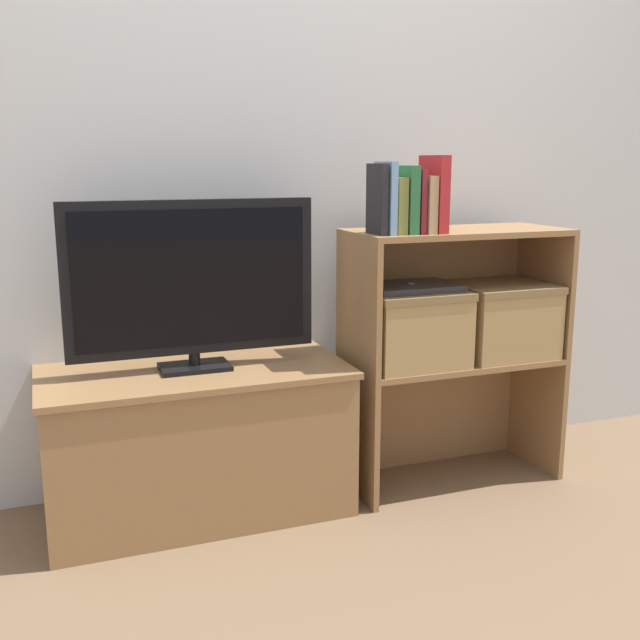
% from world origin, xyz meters
% --- Properties ---
extents(ground_plane, '(16.00, 16.00, 0.00)m').
position_xyz_m(ground_plane, '(0.00, 0.00, 0.00)').
color(ground_plane, brown).
extents(wall_back, '(10.00, 0.05, 2.40)m').
position_xyz_m(wall_back, '(0.00, 0.49, 1.20)').
color(wall_back, silver).
rests_on(wall_back, ground_plane).
extents(tv_stand, '(0.97, 0.47, 0.49)m').
position_xyz_m(tv_stand, '(-0.41, 0.23, 0.24)').
color(tv_stand, olive).
rests_on(tv_stand, ground_plane).
extents(tv, '(0.78, 0.14, 0.54)m').
position_xyz_m(tv, '(-0.41, 0.22, 0.77)').
color(tv, black).
rests_on(tv, tv_stand).
extents(bookshelf_lower_tier, '(0.76, 0.34, 0.45)m').
position_xyz_m(bookshelf_lower_tier, '(0.50, 0.23, 0.29)').
color(bookshelf_lower_tier, olive).
rests_on(bookshelf_lower_tier, ground_plane).
extents(bookshelf_upper_tier, '(0.76, 0.34, 0.45)m').
position_xyz_m(bookshelf_upper_tier, '(0.50, 0.23, 0.74)').
color(bookshelf_upper_tier, olive).
rests_on(bookshelf_upper_tier, bookshelf_lower_tier).
extents(book_charcoal, '(0.02, 0.12, 0.22)m').
position_xyz_m(book_charcoal, '(0.17, 0.10, 1.02)').
color(book_charcoal, '#232328').
rests_on(book_charcoal, bookshelf_upper_tier).
extents(book_skyblue, '(0.02, 0.13, 0.23)m').
position_xyz_m(book_skyblue, '(0.20, 0.10, 1.02)').
color(book_skyblue, '#709ECC').
rests_on(book_skyblue, bookshelf_upper_tier).
extents(book_olive, '(0.03, 0.12, 0.18)m').
position_xyz_m(book_olive, '(0.23, 0.10, 1.00)').
color(book_olive, olive).
rests_on(book_olive, bookshelf_upper_tier).
extents(book_forest, '(0.03, 0.13, 0.22)m').
position_xyz_m(book_forest, '(0.27, 0.10, 1.02)').
color(book_forest, '#286638').
rests_on(book_forest, bookshelf_upper_tier).
extents(book_maroon, '(0.02, 0.13, 0.20)m').
position_xyz_m(book_maroon, '(0.30, 0.10, 1.01)').
color(book_maroon, maroon).
rests_on(book_maroon, bookshelf_upper_tier).
extents(book_tan, '(0.03, 0.15, 0.18)m').
position_xyz_m(book_tan, '(0.33, 0.10, 1.00)').
color(book_tan, tan).
rests_on(book_tan, bookshelf_upper_tier).
extents(book_crimson, '(0.04, 0.15, 0.25)m').
position_xyz_m(book_crimson, '(0.37, 0.10, 1.03)').
color(book_crimson, '#B22328').
rests_on(book_crimson, bookshelf_upper_tier).
extents(storage_basket_left, '(0.34, 0.31, 0.26)m').
position_xyz_m(storage_basket_left, '(0.32, 0.15, 0.59)').
color(storage_basket_left, tan).
rests_on(storage_basket_left, bookshelf_lower_tier).
extents(storage_basket_right, '(0.34, 0.31, 0.26)m').
position_xyz_m(storage_basket_right, '(0.68, 0.15, 0.59)').
color(storage_basket_right, tan).
rests_on(storage_basket_right, bookshelf_lower_tier).
extents(laptop, '(0.31, 0.22, 0.02)m').
position_xyz_m(laptop, '(0.32, 0.15, 0.72)').
color(laptop, '#2D2D33').
rests_on(laptop, storage_basket_left).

